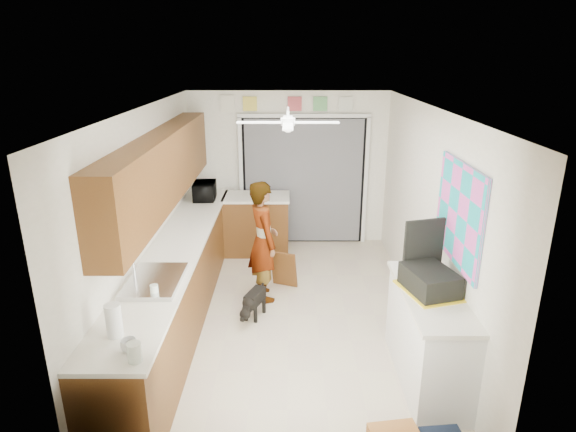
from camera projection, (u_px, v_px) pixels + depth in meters
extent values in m
plane|color=#C1AE9B|center=(288.00, 315.00, 5.91)|extent=(5.00, 5.00, 0.00)
plane|color=white|center=(288.00, 108.00, 5.11)|extent=(5.00, 5.00, 0.00)
plane|color=white|center=(288.00, 169.00, 7.88)|extent=(3.20, 0.00, 3.20)
plane|color=white|center=(287.00, 344.00, 3.14)|extent=(3.20, 0.00, 3.20)
plane|color=white|center=(149.00, 219.00, 5.51)|extent=(0.00, 5.00, 5.00)
plane|color=white|center=(427.00, 219.00, 5.51)|extent=(0.00, 5.00, 5.00)
cube|color=brown|center=(180.00, 282.00, 5.77)|extent=(0.60, 4.80, 0.90)
cube|color=white|center=(178.00, 246.00, 5.62)|extent=(0.62, 4.80, 0.04)
cube|color=brown|center=(163.00, 168.00, 5.52)|extent=(0.32, 4.00, 0.80)
cube|color=silver|center=(155.00, 281.00, 4.66)|extent=(0.50, 0.76, 0.06)
cylinder|color=silver|center=(134.00, 272.00, 4.63)|extent=(0.03, 0.03, 0.22)
cube|color=brown|center=(257.00, 225.00, 7.66)|extent=(1.00, 0.60, 0.90)
cube|color=white|center=(256.00, 197.00, 7.51)|extent=(1.04, 0.64, 0.04)
cube|color=black|center=(303.00, 181.00, 7.91)|extent=(2.00, 0.06, 2.10)
cube|color=slate|center=(304.00, 182.00, 7.87)|extent=(1.90, 0.03, 2.05)
cube|color=white|center=(241.00, 182.00, 7.89)|extent=(0.06, 0.04, 2.10)
cube|color=white|center=(366.00, 182.00, 7.88)|extent=(0.06, 0.04, 2.10)
cube|color=white|center=(304.00, 116.00, 7.54)|extent=(2.10, 0.04, 0.06)
cube|color=#E8D54D|center=(250.00, 104.00, 7.51)|extent=(0.22, 0.02, 0.22)
cube|color=#C24852|center=(295.00, 104.00, 7.51)|extent=(0.22, 0.02, 0.22)
cube|color=#5FA664|center=(320.00, 104.00, 7.51)|extent=(0.22, 0.02, 0.22)
cube|color=silver|center=(346.00, 104.00, 7.51)|extent=(0.22, 0.02, 0.22)
cube|color=silver|center=(228.00, 104.00, 7.51)|extent=(0.22, 0.02, 0.26)
cube|color=white|center=(428.00, 338.00, 4.63)|extent=(0.50, 1.40, 0.90)
cube|color=white|center=(431.00, 295.00, 4.48)|extent=(0.54, 1.44, 0.04)
cube|color=#EE57C4|center=(459.00, 214.00, 4.43)|extent=(0.03, 1.15, 0.95)
cube|color=white|center=(288.00, 122.00, 5.35)|extent=(1.14, 1.14, 0.24)
imported|color=black|center=(205.00, 191.00, 7.29)|extent=(0.35, 0.49, 0.26)
imported|color=white|center=(129.00, 345.00, 3.58)|extent=(0.13, 0.13, 0.10)
cylinder|color=silver|center=(135.00, 352.00, 3.46)|extent=(0.13, 0.13, 0.15)
cylinder|color=silver|center=(154.00, 291.00, 4.39)|extent=(0.09, 0.09, 0.11)
cylinder|color=white|center=(114.00, 321.00, 3.75)|extent=(0.17, 0.17, 0.27)
cube|color=black|center=(430.00, 281.00, 4.46)|extent=(0.51, 0.60, 0.22)
cube|color=yellow|center=(428.00, 291.00, 4.50)|extent=(0.58, 0.68, 0.02)
cube|color=black|center=(424.00, 244.00, 4.66)|extent=(0.41, 0.14, 0.50)
cube|color=brown|center=(284.00, 269.00, 6.54)|extent=(0.38, 0.25, 0.53)
imported|color=white|center=(263.00, 241.00, 6.10)|extent=(0.55, 0.67, 1.58)
cube|color=black|center=(255.00, 302.00, 5.82)|extent=(0.37, 0.53, 0.38)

